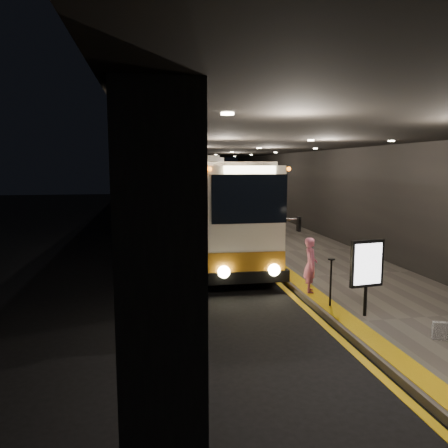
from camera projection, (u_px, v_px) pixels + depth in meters
ground at (207, 294)px, 12.53m from camera, size 90.00×90.00×0.00m
lane_line_white at (145, 259)px, 17.11m from camera, size 0.12×50.00×0.01m
kerb_stripe_yellow at (248, 256)px, 17.80m from camera, size 0.18×50.00×0.01m
sidewalk at (304, 252)px, 18.20m from camera, size 4.50×50.00×0.15m
tactile_strip at (260, 252)px, 17.87m from camera, size 0.50×50.00×0.01m
terminal_wall at (358, 181)px, 18.18m from camera, size 0.10×50.00×6.00m
support_columns at (152, 206)px, 15.88m from camera, size 0.80×24.80×4.40m
canopy at (253, 141)px, 17.21m from camera, size 9.00×50.00×0.40m
coach_main at (217, 212)px, 17.79m from camera, size 2.76×11.83×3.67m
coach_second at (188, 191)px, 29.48m from camera, size 2.83×12.96×4.07m
passenger_boarding at (311, 265)px, 12.13m from camera, size 0.51×0.64×1.54m
bag_polka at (440, 331)px, 8.89m from camera, size 0.32×0.23×0.36m
info_sign at (367, 265)px, 10.13m from camera, size 0.86×0.24×1.81m
stanchion_post at (331, 283)px, 10.91m from camera, size 0.05×0.05×1.21m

